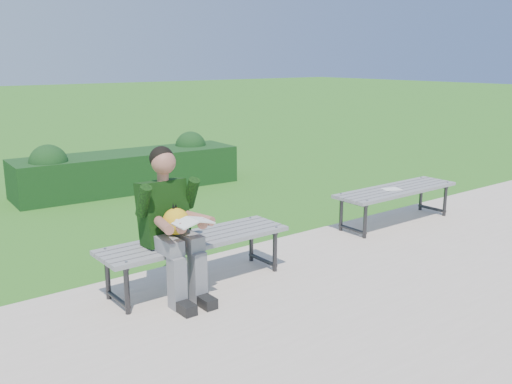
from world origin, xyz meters
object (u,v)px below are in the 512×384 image
bench_left (196,243)px  bench_right (396,192)px  hedge (127,169)px  seated_boy (171,220)px  paper_sheet (391,189)px

bench_left → bench_right: (3.05, 0.17, 0.00)m
hedge → bench_left: hedge is taller
seated_boy → paper_sheet: (3.25, 0.26, -0.24)m
bench_left → seated_boy: bearing=-162.7°
seated_boy → hedge: bearing=69.6°
bench_right → seated_boy: bearing=-175.5°
hedge → bench_right: 4.27m
hedge → bench_left: (-1.24, -4.03, 0.08)m
bench_left → bench_right: 3.06m
hedge → paper_sheet: size_ratio=13.79×
bench_left → seated_boy: 0.43m
bench_left → hedge: bearing=73.0°
seated_boy → paper_sheet: size_ratio=5.07×
hedge → bench_left: bearing=-107.0°
hedge → paper_sheet: hedge is taller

